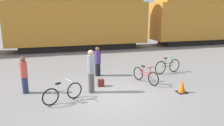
% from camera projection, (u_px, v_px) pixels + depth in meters
% --- Properties ---
extents(ground_plane, '(80.00, 80.00, 0.00)m').
position_uv_depth(ground_plane, '(114.00, 96.00, 8.92)').
color(ground_plane, gray).
extents(freight_train, '(38.32, 2.81, 5.44)m').
position_uv_depth(freight_train, '(78.00, 16.00, 18.87)').
color(freight_train, black).
rests_on(freight_train, ground_plane).
extents(rail_near, '(50.32, 0.07, 0.01)m').
position_uv_depth(rail_near, '(81.00, 50.00, 18.88)').
color(rail_near, '#4C4238').
rests_on(rail_near, ground_plane).
extents(rail_far, '(50.32, 0.07, 0.01)m').
position_uv_depth(rail_far, '(79.00, 48.00, 20.23)').
color(rail_far, '#4C4238').
rests_on(rail_far, ground_plane).
extents(bicycle_green, '(1.71, 0.49, 0.92)m').
position_uv_depth(bicycle_green, '(168.00, 66.00, 12.11)').
color(bicycle_green, black).
rests_on(bicycle_green, ground_plane).
extents(bicycle_silver, '(1.54, 0.76, 0.82)m').
position_uv_depth(bicycle_silver, '(63.00, 93.00, 8.30)').
color(bicycle_silver, black).
rests_on(bicycle_silver, ground_plane).
extents(bicycle_maroon, '(0.64, 1.64, 0.84)m').
position_uv_depth(bicycle_maroon, '(145.00, 76.00, 10.48)').
color(bicycle_maroon, black).
rests_on(bicycle_maroon, ground_plane).
extents(person_in_purple, '(0.33, 0.33, 1.56)m').
position_uv_depth(person_in_purple, '(98.00, 62.00, 11.52)').
color(person_in_purple, black).
rests_on(person_in_purple, ground_plane).
extents(person_in_red, '(0.29, 0.29, 1.58)m').
position_uv_depth(person_in_red, '(24.00, 75.00, 9.07)').
color(person_in_red, '#283351').
rests_on(person_in_red, ground_plane).
extents(person_in_grey, '(0.30, 0.30, 1.84)m').
position_uv_depth(person_in_grey, '(91.00, 71.00, 9.10)').
color(person_in_grey, '#514C47').
rests_on(person_in_grey, ground_plane).
extents(backpack, '(0.28, 0.20, 0.34)m').
position_uv_depth(backpack, '(101.00, 83.00, 10.04)').
color(backpack, maroon).
rests_on(backpack, ground_plane).
extents(traffic_cone, '(0.40, 0.40, 0.55)m').
position_uv_depth(traffic_cone, '(182.00, 87.00, 9.26)').
color(traffic_cone, black).
rests_on(traffic_cone, ground_plane).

